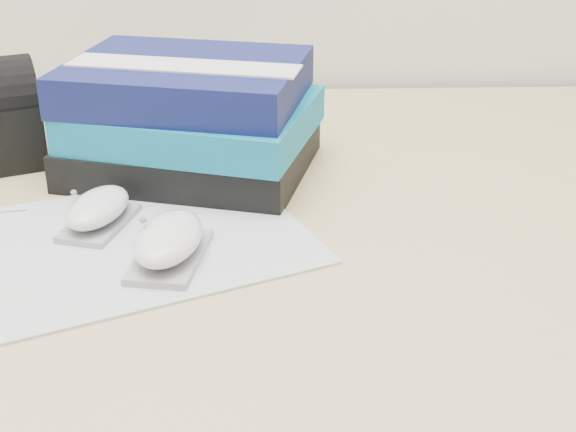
{
  "coord_description": "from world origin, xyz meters",
  "views": [
    {
      "loc": [
        -0.07,
        0.76,
        1.1
      ],
      "look_at": [
        -0.04,
        1.44,
        0.77
      ],
      "focal_mm": 50.0,
      "sensor_mm": 36.0,
      "label": 1
    }
  ],
  "objects_px": {
    "desk": "(316,336)",
    "mouse_rear": "(98,210)",
    "mouse_front": "(169,241)",
    "book_stack": "(191,118)"
  },
  "relations": [
    {
      "from": "desk",
      "to": "mouse_rear",
      "type": "xyz_separation_m",
      "value": [
        -0.23,
        -0.14,
        0.25
      ]
    },
    {
      "from": "mouse_rear",
      "to": "mouse_front",
      "type": "height_order",
      "value": "mouse_front"
    },
    {
      "from": "desk",
      "to": "mouse_front",
      "type": "relative_size",
      "value": 13.67
    },
    {
      "from": "book_stack",
      "to": "mouse_rear",
      "type": "bearing_deg",
      "value": -118.78
    },
    {
      "from": "book_stack",
      "to": "desk",
      "type": "bearing_deg",
      "value": -5.29
    },
    {
      "from": "mouse_front",
      "to": "book_stack",
      "type": "xyz_separation_m",
      "value": [
        0.01,
        0.23,
        0.04
      ]
    },
    {
      "from": "desk",
      "to": "book_stack",
      "type": "bearing_deg",
      "value": 174.71
    },
    {
      "from": "mouse_rear",
      "to": "mouse_front",
      "type": "bearing_deg",
      "value": -43.34
    },
    {
      "from": "mouse_front",
      "to": "book_stack",
      "type": "relative_size",
      "value": 0.37
    },
    {
      "from": "mouse_rear",
      "to": "desk",
      "type": "bearing_deg",
      "value": 30.9
    }
  ]
}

